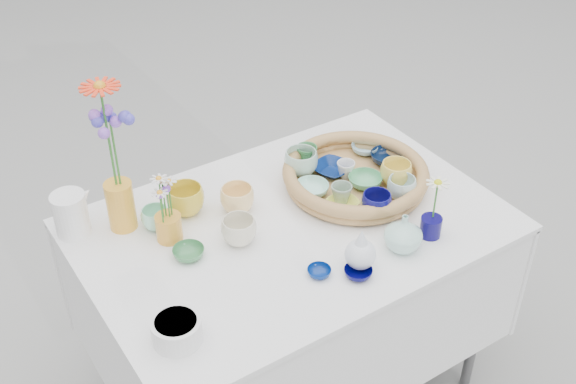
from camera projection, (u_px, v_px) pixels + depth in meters
wicker_tray at (355, 176)px, 2.33m from camera, size 0.47×0.47×0.08m
tray_ceramic_0 at (332, 169)px, 2.37m from camera, size 0.15×0.15×0.03m
tray_ceramic_1 at (387, 158)px, 2.42m from camera, size 0.12×0.12×0.04m
tray_ceramic_2 at (396, 174)px, 2.31m from camera, size 0.11×0.11×0.08m
tray_ceramic_3 at (365, 181)px, 2.31m from camera, size 0.12×0.12×0.03m
tray_ceramic_4 at (341, 194)px, 2.23m from camera, size 0.09×0.09×0.06m
tray_ceramic_5 at (312, 189)px, 2.28m from camera, size 0.13×0.13×0.03m
tray_ceramic_6 at (301, 163)px, 2.35m from camera, size 0.12×0.12×0.09m
tray_ceramic_7 at (346, 170)px, 2.35m from camera, size 0.07×0.07×0.06m
tray_ceramic_8 at (365, 149)px, 2.48m from camera, size 0.12×0.12×0.03m
tray_ceramic_9 at (376, 204)px, 2.18m from camera, size 0.12×0.12×0.07m
tray_ceramic_10 at (343, 204)px, 2.23m from camera, size 0.10×0.10×0.02m
tray_ceramic_11 at (402, 188)px, 2.25m from camera, size 0.12×0.12×0.07m
tray_ceramic_12 at (307, 155)px, 2.41m from camera, size 0.09×0.09×0.07m
loose_ceramic_0 at (186, 200)px, 2.21m from camera, size 0.15×0.15×0.09m
loose_ceramic_1 at (237, 199)px, 2.22m from camera, size 0.13×0.13×0.08m
loose_ceramic_2 at (189, 253)px, 2.06m from camera, size 0.10×0.10×0.03m
loose_ceramic_3 at (239, 231)px, 2.10m from camera, size 0.13×0.13×0.08m
loose_ceramic_4 at (319, 272)px, 2.00m from camera, size 0.08×0.08×0.02m
loose_ceramic_5 at (155, 218)px, 2.16m from camera, size 0.11×0.11×0.07m
loose_ceramic_6 at (358, 273)px, 2.00m from camera, size 0.10×0.10×0.02m
fluted_bowl at (177, 330)px, 1.79m from camera, size 0.17×0.17×0.07m
bud_vase_paleblue at (361, 248)px, 2.00m from camera, size 0.11×0.11×0.14m
bud_vase_seafoam at (404, 232)px, 2.07m from camera, size 0.14×0.14×0.12m
bud_vase_cobalt at (431, 227)px, 2.13m from camera, size 0.08×0.08×0.06m
single_daisy at (435, 200)px, 2.08m from camera, size 0.10×0.10×0.14m
tall_vase_yellow at (121, 205)px, 2.14m from camera, size 0.10×0.10×0.16m
gerbera at (108, 138)px, 2.00m from camera, size 0.17×0.17×0.34m
hydrangea at (115, 153)px, 2.03m from camera, size 0.10×0.10×0.29m
white_pitcher at (71, 214)px, 2.12m from camera, size 0.16×0.13×0.14m
daisy_cup at (169, 227)px, 2.11m from camera, size 0.10×0.10×0.08m
daisy_posy at (165, 197)px, 2.03m from camera, size 0.08×0.08×0.15m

